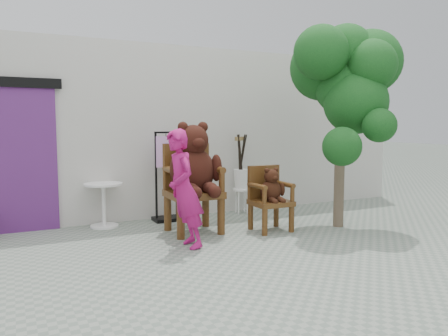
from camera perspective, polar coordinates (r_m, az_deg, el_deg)
name	(u,v)px	position (r m, az deg, el deg)	size (l,w,h in m)	color
ground_plane	(277,251)	(5.78, 6.93, -10.71)	(60.00, 60.00, 0.00)	gray
back_wall	(188,132)	(8.32, -4.66, 4.77)	(9.00, 1.00, 3.00)	beige
doorway	(14,156)	(7.24, -25.72, 1.45)	(1.40, 0.11, 2.33)	#592369
chair_big	(193,171)	(6.57, -4.05, -0.33)	(0.81, 0.88, 1.67)	#41260E
chair_small	(270,192)	(6.75, 5.99, -3.18)	(0.57, 0.53, 0.99)	#41260E
person	(184,189)	(5.74, -5.23, -2.79)	(0.57, 0.38, 1.57)	#AC1564
cafe_table	(104,200)	(7.21, -15.44, -4.01)	(0.60, 0.60, 0.70)	white
display_stand	(167,187)	(7.44, -7.51, -2.43)	(0.45, 0.35, 1.51)	black
stool_bucket	(242,179)	(8.01, 2.32, -1.40)	(0.32, 0.32, 1.45)	white
tree	(346,75)	(7.32, 15.71, 11.58)	(1.86, 1.87, 3.22)	#493B2C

